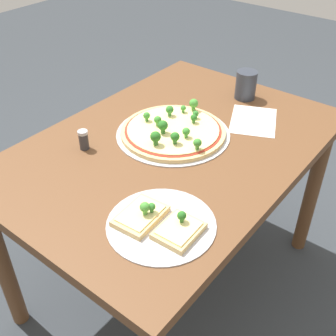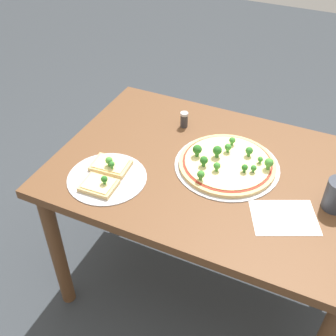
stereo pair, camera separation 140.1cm
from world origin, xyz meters
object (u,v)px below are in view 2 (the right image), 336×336
at_px(dining_table, 211,186).
at_px(pizza_tray_slice, 106,175).
at_px(pizza_tray_whole, 227,163).
at_px(condiment_shaker, 184,120).

bearing_deg(dining_table, pizza_tray_slice, -147.24).
bearing_deg(dining_table, pizza_tray_whole, 36.20).
relative_size(pizza_tray_whole, condiment_shaker, 5.86).
xyz_separation_m(pizza_tray_whole, pizza_tray_slice, (-0.38, -0.25, -0.00)).
xyz_separation_m(pizza_tray_slice, condiment_shaker, (0.13, 0.43, 0.02)).
height_order(dining_table, pizza_tray_whole, pizza_tray_whole).
bearing_deg(condiment_shaker, pizza_tray_whole, -35.11).
xyz_separation_m(dining_table, condiment_shaker, (-0.21, 0.21, 0.13)).
bearing_deg(dining_table, condiment_shaker, 134.55).
distance_m(dining_table, pizza_tray_slice, 0.41).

